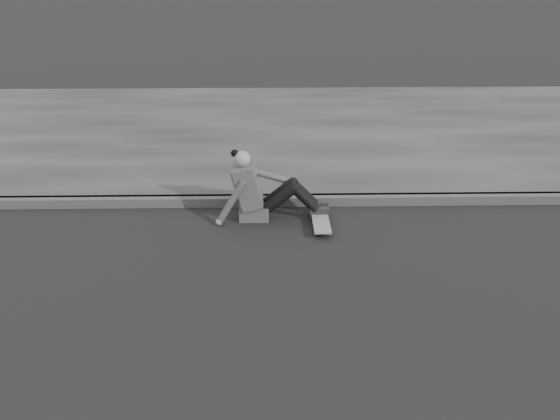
# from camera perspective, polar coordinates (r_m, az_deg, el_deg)

# --- Properties ---
(ground) EXTENTS (80.00, 80.00, 0.00)m
(ground) POSITION_cam_1_polar(r_m,az_deg,el_deg) (5.83, 5.95, -9.72)
(ground) COLOR black
(ground) RESTS_ON ground
(curb) EXTENTS (24.00, 0.16, 0.12)m
(curb) POSITION_cam_1_polar(r_m,az_deg,el_deg) (8.07, 3.86, 0.92)
(curb) COLOR #474747
(curb) RESTS_ON ground
(sidewalk) EXTENTS (24.00, 6.00, 0.12)m
(sidewalk) POSITION_cam_1_polar(r_m,az_deg,el_deg) (10.90, 2.55, 7.22)
(sidewalk) COLOR #363636
(sidewalk) RESTS_ON ground
(skateboard) EXTENTS (0.20, 0.78, 0.09)m
(skateboard) POSITION_cam_1_polar(r_m,az_deg,el_deg) (7.48, 3.73, -0.92)
(skateboard) COLOR gray
(skateboard) RESTS_ON ground
(seated_woman) EXTENTS (1.38, 0.46, 0.88)m
(seated_woman) POSITION_cam_1_polar(r_m,az_deg,el_deg) (7.57, -1.92, 1.81)
(seated_woman) COLOR #4D4D4F
(seated_woman) RESTS_ON ground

